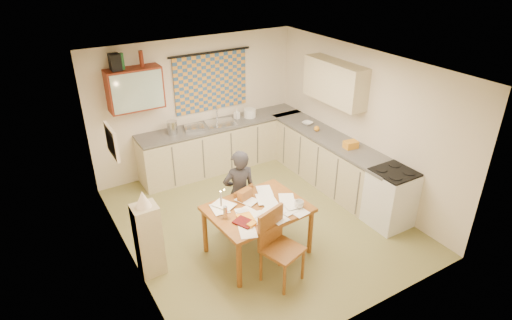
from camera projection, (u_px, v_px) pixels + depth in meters
floor at (259, 221)px, 6.83m from camera, size 4.00×4.50×0.02m
ceiling at (260, 65)px, 5.68m from camera, size 4.00×4.50×0.02m
wall_back at (197, 105)px, 7.98m from camera, size 4.00×0.02×2.50m
wall_front at (370, 230)px, 4.53m from camera, size 4.00×0.02×2.50m
wall_left at (122, 187)px, 5.34m from camera, size 0.02×4.50×2.50m
wall_right at (362, 123)px, 7.18m from camera, size 0.02×4.50×2.50m
window_blind at (211, 82)px, 7.90m from camera, size 1.45×0.03×1.05m
curtain_rod at (210, 53)px, 7.64m from camera, size 1.60×0.04×0.04m
wall_cabinet at (135, 89)px, 7.06m from camera, size 0.90×0.34×0.70m
wall_cabinet_glass at (138, 92)px, 6.93m from camera, size 0.84×0.02×0.64m
upper_cabinet_right at (335, 82)px, 7.24m from camera, size 0.34×1.30×0.70m
framed_print at (112, 142)px, 5.45m from camera, size 0.04×0.50×0.40m
print_canvas at (114, 141)px, 5.47m from camera, size 0.01×0.42×0.32m
counter_back at (224, 145)px, 8.29m from camera, size 3.30×0.62×0.92m
counter_right at (330, 162)px, 7.66m from camera, size 0.62×2.95×0.92m
stove at (391, 198)px, 6.56m from camera, size 0.60×0.60×0.93m
sink at (221, 125)px, 8.07m from camera, size 0.62×0.55×0.10m
tap at (217, 113)px, 8.13m from camera, size 0.04×0.04×0.28m
dish_rack at (194, 127)px, 7.79m from camera, size 0.41×0.38×0.06m
kettle at (172, 128)px, 7.55m from camera, size 0.23×0.23×0.24m
mixing_bowl at (250, 113)px, 8.30m from camera, size 0.27×0.27×0.16m
soap_bottle at (237, 114)px, 8.21m from camera, size 0.14×0.15×0.20m
bowl at (307, 123)px, 7.99m from camera, size 0.27×0.27×0.05m
orange_bag at (351, 145)px, 7.07m from camera, size 0.24×0.18×0.12m
fruit_orange at (317, 129)px, 7.69m from camera, size 0.10×0.10×0.10m
speaker at (115, 62)px, 6.73m from camera, size 0.16×0.20×0.26m
bottle_green at (122, 61)px, 6.78m from camera, size 0.08×0.08×0.26m
bottle_brown at (141, 59)px, 6.92m from camera, size 0.09×0.09×0.26m
dining_table at (258, 230)px, 5.99m from camera, size 1.38×1.09×0.75m
chair_far at (237, 217)px, 6.47m from camera, size 0.46×0.46×0.82m
chair_near at (281, 260)px, 5.52m from camera, size 0.57×0.57×1.00m
person at (239, 193)px, 6.29m from camera, size 0.60×0.48×1.37m
shelf_stand at (149, 240)px, 5.56m from camera, size 0.32×0.30×1.04m
lampshade at (143, 199)px, 5.27m from camera, size 0.20×0.20×0.22m
letter_rack at (245, 195)px, 5.95m from camera, size 0.24×0.17×0.16m
mug at (299, 204)px, 5.79m from camera, size 0.15×0.15×0.10m
magazine at (240, 226)px, 5.42m from camera, size 0.38×0.40×0.02m
book at (239, 220)px, 5.53m from camera, size 0.27×0.32×0.02m
orange_box at (252, 224)px, 5.44m from camera, size 0.14×0.12×0.04m
eyeglasses at (278, 213)px, 5.69m from camera, size 0.13×0.06×0.02m
candle_holder at (225, 212)px, 5.55m from camera, size 0.07×0.07×0.18m
candle at (221, 199)px, 5.47m from camera, size 0.03×0.03×0.22m
candle_flame at (224, 190)px, 5.44m from camera, size 0.02×0.02×0.02m
papers at (262, 209)px, 5.76m from camera, size 1.19×1.05×0.03m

